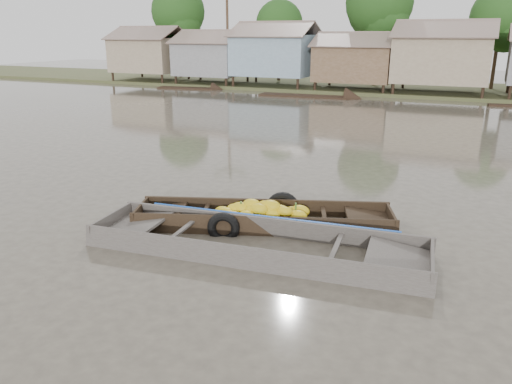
% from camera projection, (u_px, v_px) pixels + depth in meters
% --- Properties ---
extents(ground, '(120.00, 120.00, 0.00)m').
position_uv_depth(ground, '(218.00, 225.00, 12.15)').
color(ground, '#453F35').
rests_on(ground, ground).
extents(riverbank, '(120.00, 12.47, 10.22)m').
position_uv_depth(riverbank, '(453.00, 52.00, 37.69)').
color(riverbank, '#384723').
rests_on(riverbank, ground).
extents(banana_boat, '(6.37, 3.51, 0.89)m').
position_uv_depth(banana_boat, '(260.00, 217.00, 12.14)').
color(banana_boat, black).
rests_on(banana_boat, ground).
extents(viewer_boat, '(7.46, 2.64, 0.59)m').
position_uv_depth(viewer_boat, '(257.00, 248.00, 10.74)').
color(viewer_boat, '#3E3834').
rests_on(viewer_boat, ground).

